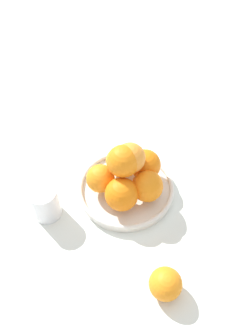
# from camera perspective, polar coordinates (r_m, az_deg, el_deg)

# --- Properties ---
(ground_plane) EXTENTS (4.00, 4.00, 0.00)m
(ground_plane) POSITION_cam_1_polar(r_m,az_deg,el_deg) (0.88, 0.00, -4.13)
(ground_plane) COLOR silver
(fruit_bowl) EXTENTS (0.25, 0.25, 0.03)m
(fruit_bowl) POSITION_cam_1_polar(r_m,az_deg,el_deg) (0.87, 0.00, -3.58)
(fruit_bowl) COLOR silver
(fruit_bowl) RESTS_ON ground_plane
(orange_pile) EXTENTS (0.19, 0.19, 0.14)m
(orange_pile) POSITION_cam_1_polar(r_m,az_deg,el_deg) (0.81, 0.29, -0.78)
(orange_pile) COLOR orange
(orange_pile) RESTS_ON fruit_bowl
(stray_orange) EXTENTS (0.07, 0.07, 0.07)m
(stray_orange) POSITION_cam_1_polar(r_m,az_deg,el_deg) (0.73, 6.89, -19.39)
(stray_orange) COLOR orange
(stray_orange) RESTS_ON ground_plane
(drinking_glass) EXTENTS (0.07, 0.07, 0.09)m
(drinking_glass) POSITION_cam_1_polar(r_m,az_deg,el_deg) (0.83, -13.91, -5.90)
(drinking_glass) COLOR white
(drinking_glass) RESTS_ON ground_plane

